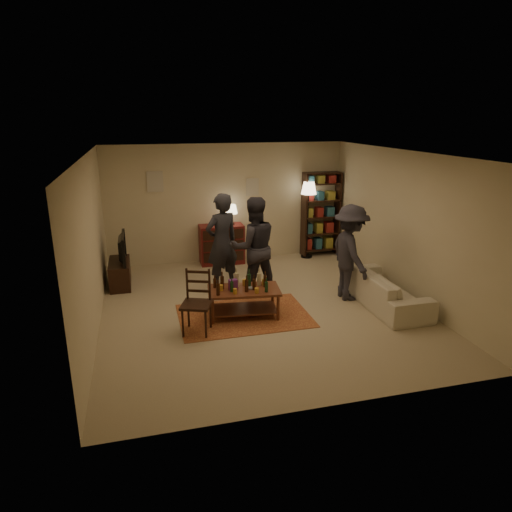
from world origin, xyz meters
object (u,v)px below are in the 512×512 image
object	(u,v)px
sofa	(384,288)
person_by_sofa	(350,253)
person_left	(222,243)
dining_chair	(197,299)
coffee_table	(243,293)
floor_lamp	(309,194)
bookshelf	(321,213)
person_right	(254,247)
tv_stand	(120,267)
dresser	(222,243)

from	to	relation	value
sofa	person_by_sofa	bearing A→B (deg)	49.56
sofa	person_by_sofa	world-z (taller)	person_by_sofa
person_by_sofa	person_left	bearing A→B (deg)	65.22
dining_chair	coffee_table	bearing A→B (deg)	44.62
floor_lamp	person_by_sofa	world-z (taller)	floor_lamp
bookshelf	person_left	bearing A→B (deg)	-147.89
person_right	person_by_sofa	world-z (taller)	person_right
coffee_table	tv_stand	size ratio (longest dim) A/B	1.20
person_right	tv_stand	bearing A→B (deg)	-26.81
coffee_table	sofa	distance (m)	2.59
dining_chair	sofa	xyz separation A→B (m)	(3.41, 0.24, -0.24)
floor_lamp	person_left	xyz separation A→B (m)	(-2.36, -1.59, -0.59)
coffee_table	sofa	world-z (taller)	coffee_table
dining_chair	dresser	world-z (taller)	dresser
sofa	person_left	xyz separation A→B (m)	(-2.69, 1.46, 0.65)
coffee_table	sofa	bearing A→B (deg)	-2.94
person_right	floor_lamp	bearing A→B (deg)	-134.34
coffee_table	dresser	xyz separation A→B (m)	(0.19, 2.98, 0.05)
bookshelf	floor_lamp	size ratio (longest dim) A/B	1.11
coffee_table	person_right	distance (m)	1.13
bookshelf	floor_lamp	bearing A→B (deg)	-160.91
floor_lamp	coffee_table	bearing A→B (deg)	-127.65
person_left	person_by_sofa	xyz separation A→B (m)	(2.19, -1.04, -0.07)
coffee_table	floor_lamp	xyz separation A→B (m)	(2.25, 2.92, 1.12)
coffee_table	dresser	distance (m)	2.99
dining_chair	floor_lamp	world-z (taller)	floor_lamp
bookshelf	person_right	xyz separation A→B (m)	(-2.21, -2.13, -0.09)
person_left	person_right	xyz separation A→B (m)	(0.52, -0.42, -0.01)
coffee_table	bookshelf	bearing A→B (deg)	49.24
bookshelf	person_right	size ratio (longest dim) A/B	1.07
tv_stand	dresser	world-z (taller)	dresser
dresser	person_by_sofa	distance (m)	3.31
dresser	person_by_sofa	xyz separation A→B (m)	(1.89, -2.69, 0.41)
dining_chair	dresser	size ratio (longest dim) A/B	0.76
sofa	dresser	bearing A→B (deg)	37.54
tv_stand	bookshelf	distance (m)	4.84
dresser	sofa	distance (m)	3.93
dining_chair	tv_stand	size ratio (longest dim) A/B	0.97
coffee_table	bookshelf	world-z (taller)	bookshelf
sofa	person_left	size ratio (longest dim) A/B	1.09
tv_stand	person_right	distance (m)	2.79
sofa	person_left	bearing A→B (deg)	61.44
person_by_sofa	bookshelf	bearing A→B (deg)	-10.62
dresser	person_by_sofa	bearing A→B (deg)	-54.85
tv_stand	person_left	size ratio (longest dim) A/B	0.55
coffee_table	dining_chair	world-z (taller)	dining_chair
tv_stand	sofa	world-z (taller)	tv_stand
dresser	person_left	size ratio (longest dim) A/B	0.71
person_right	dining_chair	bearing A→B (deg)	44.11
sofa	person_right	size ratio (longest dim) A/B	1.10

